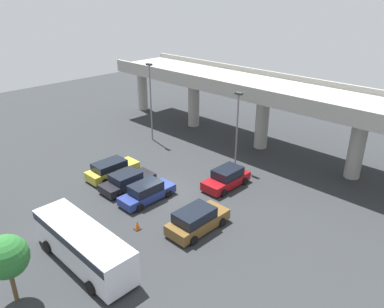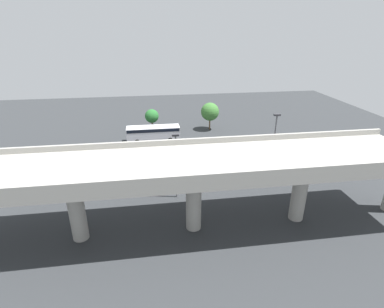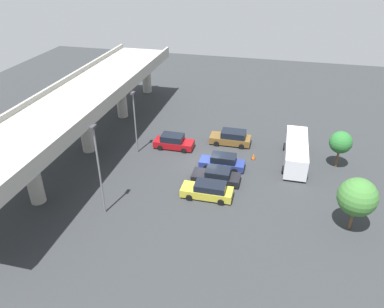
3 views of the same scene
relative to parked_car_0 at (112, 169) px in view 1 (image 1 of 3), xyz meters
name	(u,v)px [view 1 (image 1 of 3)]	position (x,y,z in m)	size (l,w,h in m)	color
ground_plane	(164,193)	(5.62, 1.32, -0.75)	(87.87, 87.87, 0.00)	#2D3033
highway_overpass	(264,94)	(5.62, 15.21, 5.12)	(41.46, 7.65, 7.41)	#9E9B93
parked_car_0	(112,169)	(0.00, 0.00, 0.00)	(2.10, 4.85, 1.56)	gold
parked_car_1	(127,181)	(2.75, -0.32, -0.07)	(2.20, 4.80, 1.46)	black
parked_car_2	(147,192)	(5.52, -0.45, -0.02)	(2.00, 4.78, 1.57)	navy
parked_car_3	(227,178)	(8.61, 5.87, 0.03)	(2.12, 4.58, 1.66)	maroon
parked_car_4	(197,220)	(11.19, -0.54, 0.05)	(2.25, 4.78, 1.69)	brown
shuttle_bus	(83,243)	(8.60, -7.96, 0.71)	(8.37, 2.60, 2.45)	silver
lamp_post_near_aisle	(237,124)	(6.61, 9.62, 3.55)	(0.70, 0.35, 7.26)	slate
lamp_post_mid_lot	(151,97)	(-4.42, 8.49, 4.23)	(0.70, 0.35, 8.56)	slate
tree_front_right	(6,257)	(8.65, -12.28, 2.20)	(2.34, 2.34, 4.14)	brown
traffic_cone	(137,225)	(8.16, -3.51, -0.42)	(0.44, 0.44, 0.70)	black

